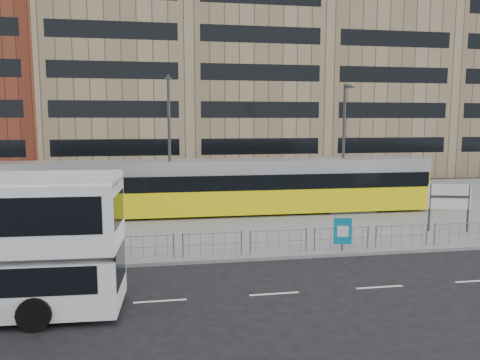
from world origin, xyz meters
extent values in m
plane|color=black|center=(0.00, 0.00, 0.00)|extent=(120.00, 120.00, 0.00)
cube|color=slate|center=(0.00, 12.00, 0.07)|extent=(64.00, 24.00, 0.15)
cube|color=gray|center=(0.00, 0.05, 0.07)|extent=(64.00, 0.25, 0.17)
cube|color=#9E8566|center=(-10.00, 34.00, 11.00)|extent=(14.00, 16.00, 22.00)
cube|color=#9E8566|center=(4.00, 34.00, 12.00)|extent=(14.00, 16.00, 24.00)
cube|color=#9E8566|center=(18.00, 34.00, 10.50)|extent=(14.00, 16.00, 21.00)
cube|color=#9E8566|center=(32.00, 34.00, 11.50)|extent=(14.00, 16.00, 23.00)
cylinder|color=gray|center=(2.00, 0.50, 1.20)|extent=(32.00, 0.05, 0.05)
cylinder|color=gray|center=(2.00, 0.50, 0.70)|extent=(32.00, 0.04, 0.04)
cube|color=white|center=(1.00, -4.00, 0.01)|extent=(62.00, 0.12, 0.01)
cylinder|color=black|center=(-9.60, -5.69, 0.51)|extent=(1.03, 0.35, 1.01)
cylinder|color=black|center=(-9.48, -3.11, 0.51)|extent=(1.03, 0.35, 1.01)
cube|color=#FAEA0D|center=(-3.24, 9.80, 1.16)|extent=(29.75, 3.04, 1.70)
cube|color=black|center=(-3.24, 9.80, 2.33)|extent=(29.33, 3.08, 0.96)
cube|color=silver|center=(-3.24, 9.80, 3.23)|extent=(29.75, 2.82, 0.85)
cube|color=#FAEA0D|center=(10.99, 9.69, 1.85)|extent=(1.29, 2.40, 2.76)
cylinder|color=#2D2D30|center=(-3.24, 9.80, 1.96)|extent=(2.55, 2.55, 3.19)
cube|color=#2D2D30|center=(6.31, 9.73, 0.42)|extent=(3.21, 2.70, 0.53)
cube|color=#2D2D30|center=(-12.80, 9.88, 0.42)|extent=(3.21, 2.70, 0.53)
cylinder|color=#2D2D30|center=(8.45, 3.34, 1.44)|extent=(0.11, 0.11, 2.57)
cylinder|color=#2D2D30|center=(10.40, 2.82, 1.44)|extent=(0.11, 0.11, 2.57)
cube|color=white|center=(9.42, 3.08, 2.05)|extent=(2.18, 0.66, 1.34)
cylinder|color=#2D2D30|center=(2.31, 0.40, 0.56)|extent=(0.06, 0.06, 0.82)
cube|color=#0B83A8|center=(2.31, 0.40, 1.07)|extent=(0.81, 0.26, 1.23)
cube|color=white|center=(2.31, 0.36, 1.07)|extent=(0.50, 0.13, 0.51)
imported|color=black|center=(-10.85, 2.90, 0.99)|extent=(0.52, 0.68, 1.68)
cylinder|color=#2D2D30|center=(-7.64, 0.50, 1.65)|extent=(0.12, 0.12, 3.00)
imported|color=#2D2D30|center=(-7.64, 0.50, 2.75)|extent=(0.22, 0.24, 1.00)
cylinder|color=#2D2D30|center=(-5.33, 9.25, 4.50)|extent=(0.18, 0.18, 8.70)
cylinder|color=#2D2D30|center=(-5.33, 8.85, 8.65)|extent=(0.14, 0.90, 0.14)
cube|color=#2D2D30|center=(-5.33, 8.40, 8.55)|extent=(0.45, 0.20, 0.12)
cylinder|color=#2D2D30|center=(6.09, 9.86, 4.33)|extent=(0.18, 0.18, 8.37)
cylinder|color=#2D2D30|center=(6.09, 9.46, 8.32)|extent=(0.14, 0.90, 0.14)
cube|color=#2D2D30|center=(6.09, 9.01, 8.22)|extent=(0.45, 0.20, 0.12)
camera|label=1|loc=(-5.88, -19.52, 6.09)|focal=35.00mm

